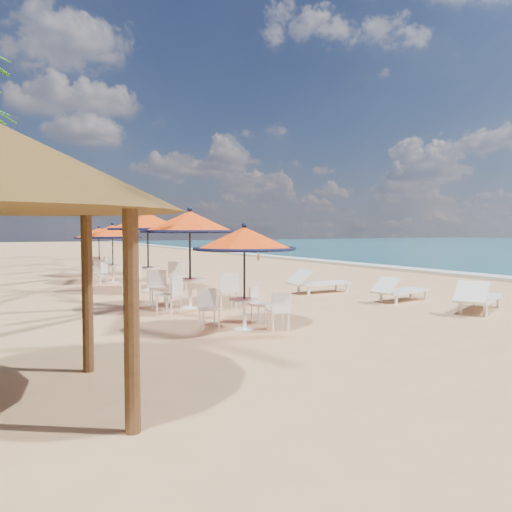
{
  "coord_description": "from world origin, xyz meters",
  "views": [
    {
      "loc": [
        -9.57,
        -8.54,
        1.97
      ],
      "look_at": [
        -2.54,
        4.45,
        1.2
      ],
      "focal_mm": 35.0,
      "sensor_mm": 36.0,
      "label": 1
    }
  ],
  "objects": [
    {
      "name": "station_3",
      "position": [
        -5.47,
        10.44,
        1.72
      ],
      "size": [
        2.16,
        2.16,
        2.25
      ],
      "color": "black",
      "rests_on": "ground"
    },
    {
      "name": "ground",
      "position": [
        0.0,
        0.0,
        0.0
      ],
      "size": [
        160.0,
        160.0,
        0.0
      ],
      "primitive_type": "plane",
      "color": "tan",
      "rests_on": "ground"
    },
    {
      "name": "foam_strip",
      "position": [
        9.3,
        10.0,
        0.0
      ],
      "size": [
        1.2,
        140.0,
        0.04
      ],
      "primitive_type": "cube",
      "color": "white",
      "rests_on": "ground"
    },
    {
      "name": "lounger_mid",
      "position": [
        0.41,
        1.6,
        0.33
      ],
      "size": [
        2.03,
        0.94,
        0.7
      ],
      "rotation": [
        0.0,
        0.0,
        0.18
      ],
      "color": "white",
      "rests_on": "ground"
    },
    {
      "name": "station_2",
      "position": [
        -4.97,
        7.22,
        2.01
      ],
      "size": [
        2.53,
        2.53,
        2.64
      ],
      "color": "black",
      "rests_on": "ground"
    },
    {
      "name": "wetsand_band",
      "position": [
        8.4,
        10.0,
        0.0
      ],
      "size": [
        1.4,
        140.0,
        0.02
      ],
      "primitive_type": "cube",
      "color": "olive",
      "rests_on": "ground"
    },
    {
      "name": "station_4",
      "position": [
        -5.25,
        13.64,
        1.57
      ],
      "size": [
        2.06,
        2.06,
        2.15
      ],
      "color": "black",
      "rests_on": "ground"
    },
    {
      "name": "lounger_near",
      "position": [
        0.8,
        -0.61,
        0.37
      ],
      "size": [
        2.28,
        1.58,
        0.79
      ],
      "rotation": [
        0.0,
        0.0,
        0.45
      ],
      "color": "white",
      "rests_on": "ground"
    },
    {
      "name": "station_1",
      "position": [
        -5.12,
        3.19,
        1.87
      ],
      "size": [
        2.45,
        2.45,
        2.55
      ],
      "color": "black",
      "rests_on": "ground"
    },
    {
      "name": "station_0",
      "position": [
        -5.09,
        0.18,
        1.55
      ],
      "size": [
        2.03,
        2.03,
        2.12
      ],
      "color": "black",
      "rests_on": "ground"
    },
    {
      "name": "person",
      "position": [
        5.48,
        18.95,
        0.41
      ],
      "size": [
        0.23,
        0.32,
        0.82
      ],
      "primitive_type": "imported",
      "rotation": [
        0.0,
        0.0,
        1.46
      ],
      "color": "#9A654E",
      "rests_on": "ground"
    },
    {
      "name": "lounger_far",
      "position": [
        -0.5,
        4.18,
        0.36
      ],
      "size": [
        2.14,
        0.71,
        0.76
      ],
      "rotation": [
        0.0,
        0.0,
        0.02
      ],
      "color": "white",
      "rests_on": "ground"
    }
  ]
}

